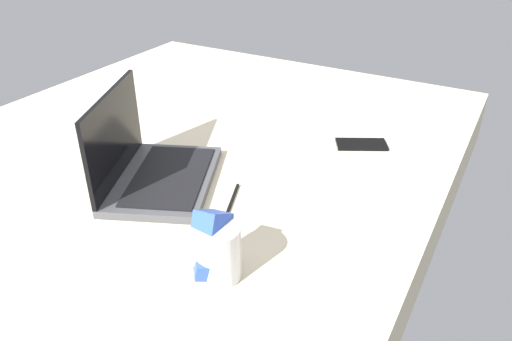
{
  "coord_description": "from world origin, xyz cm",
  "views": [
    {
      "loc": [
        -92.5,
        -78.14,
        80.82
      ],
      "look_at": [
        -6.64,
        -29.92,
        24.0
      ],
      "focal_mm": 34.35,
      "sensor_mm": 36.0,
      "label": 1
    }
  ],
  "objects": [
    {
      "name": "charger_cable",
      "position": [
        -14.25,
        -27.54,
        18.3
      ],
      "size": [
        16.19,
        6.35,
        0.6
      ],
      "primitive_type": "cube",
      "rotation": [
        0.0,
        0.0,
        0.35
      ],
      "color": "black",
      "rests_on": "bed_mattress"
    },
    {
      "name": "snack_cup",
      "position": [
        -35.32,
        -37.6,
        24.05
      ],
      "size": [
        10.63,
        9.0,
        14.4
      ],
      "color": "silver",
      "rests_on": "bed_mattress"
    },
    {
      "name": "laptop",
      "position": [
        -15.11,
        -5.39,
        22.41
      ],
      "size": [
        39.46,
        34.31,
        23.0
      ],
      "rotation": [
        0.0,
        0.0,
        0.41
      ],
      "color": "#4C4C51",
      "rests_on": "bed_mattress"
    },
    {
      "name": "bed_mattress",
      "position": [
        0.0,
        0.0,
        9.0
      ],
      "size": [
        180.0,
        140.0,
        18.0
      ],
      "primitive_type": "cube",
      "color": "beige",
      "rests_on": "ground"
    },
    {
      "name": "cell_phone",
      "position": [
        29.27,
        -43.81,
        18.4
      ],
      "size": [
        12.61,
        15.55,
        0.8
      ],
      "primitive_type": "cube",
      "rotation": [
        0.0,
        0.0,
        3.63
      ],
      "color": "black",
      "rests_on": "bed_mattress"
    }
  ]
}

